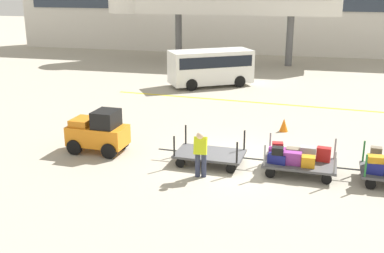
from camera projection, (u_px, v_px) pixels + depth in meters
name	position (u px, v px, depth m)	size (l,w,h in m)	color
ground_plane	(234.00, 162.00, 16.16)	(120.00, 120.00, 0.00)	#A8A08E
apron_lead_line	(308.00, 106.00, 23.30)	(20.68, 0.20, 0.01)	yellow
baggage_tug	(99.00, 132.00, 16.93)	(2.15, 1.32, 1.58)	orange
baggage_cart_lead	(210.00, 154.00, 15.92)	(3.03, 1.52, 1.10)	#4C4C4F
baggage_cart_middle	(297.00, 159.00, 15.10)	(3.03, 1.52, 1.10)	#4C4C4F
baggage_handler	(201.00, 152.00, 14.64)	(0.44, 0.46, 1.56)	#2D334C
shuttle_van	(211.00, 65.00, 27.56)	(5.08, 4.15, 2.10)	white
safety_cone_near	(284.00, 125.00, 19.39)	(0.36, 0.36, 0.55)	orange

